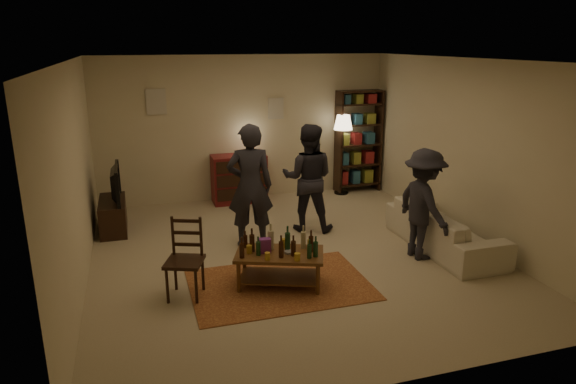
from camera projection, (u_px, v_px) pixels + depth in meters
name	position (u px, v px, depth m)	size (l,w,h in m)	color
floor	(293.00, 255.00, 7.32)	(6.00, 6.00, 0.00)	#C6B793
room_shell	(210.00, 105.00, 9.36)	(6.00, 6.00, 6.00)	beige
rug	(280.00, 285.00, 6.41)	(2.20, 1.50, 0.01)	brown
coffee_table	(279.00, 256.00, 6.30)	(1.21, 0.93, 0.78)	brown
dining_chair	(185.00, 255.00, 6.04)	(0.54, 0.54, 0.97)	black
tv_stand	(113.00, 207.00, 8.17)	(0.40, 1.00, 1.06)	black
dresser	(239.00, 177.00, 9.62)	(1.00, 0.50, 1.36)	maroon
bookshelf	(358.00, 140.00, 10.21)	(0.90, 0.34, 2.02)	black
floor_lamp	(343.00, 128.00, 9.89)	(0.36, 0.36, 1.57)	black
sofa	(444.00, 229.00, 7.48)	(2.08, 0.81, 0.61)	beige
person_left	(250.00, 186.00, 7.42)	(0.67, 0.44, 1.83)	#222128
person_right	(308.00, 178.00, 8.08)	(0.83, 0.65, 1.71)	#222228
person_by_sofa	(423.00, 204.00, 7.04)	(1.00, 0.58, 1.55)	#24232A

